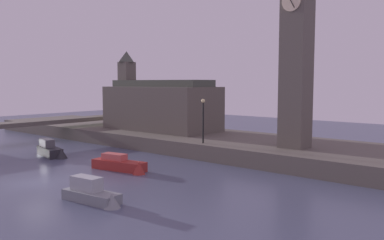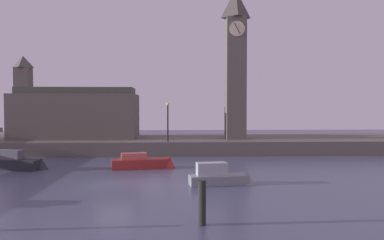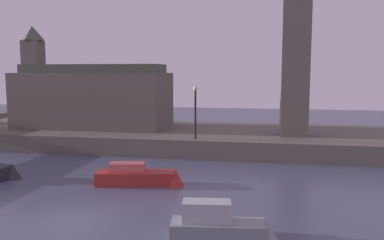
% 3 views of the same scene
% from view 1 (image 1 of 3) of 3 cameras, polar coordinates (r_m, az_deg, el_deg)
% --- Properties ---
extents(ground_plane, '(120.00, 120.00, 0.00)m').
position_cam_1_polar(ground_plane, '(32.02, -20.75, -8.12)').
color(ground_plane, '#474C66').
extents(far_embankment, '(70.00, 12.00, 1.50)m').
position_cam_1_polar(far_embankment, '(44.82, 2.25, -3.05)').
color(far_embankment, '#5B544C').
rests_on(far_embankment, ground).
extents(clock_tower, '(2.46, 2.50, 17.23)m').
position_cam_1_polar(clock_tower, '(37.06, 14.34, 10.02)').
color(clock_tower, '#5B544C').
rests_on(clock_tower, far_embankment).
extents(parliament_hall, '(14.29, 6.61, 9.75)m').
position_cam_1_polar(parliament_hall, '(50.08, -4.56, 2.06)').
color(parliament_hall, '#5B544C').
rests_on(parliament_hall, far_embankment).
extents(streetlamp, '(0.36, 0.36, 4.17)m').
position_cam_1_polar(streetlamp, '(38.52, 1.56, 0.58)').
color(streetlamp, black).
rests_on(streetlamp, far_embankment).
extents(boat_barge_dark, '(4.90, 2.22, 1.68)m').
position_cam_1_polar(boat_barge_dark, '(42.48, -18.94, -3.99)').
color(boat_barge_dark, '#232328').
rests_on(boat_barge_dark, ground).
extents(boat_dinghy_red, '(5.63, 2.20, 1.48)m').
position_cam_1_polar(boat_dinghy_red, '(34.22, -9.61, -6.16)').
color(boat_dinghy_red, maroon).
rests_on(boat_dinghy_red, ground).
extents(boat_cruiser_grey, '(4.63, 1.78, 1.62)m').
position_cam_1_polar(boat_cruiser_grey, '(25.71, -13.39, -10.01)').
color(boat_cruiser_grey, gray).
rests_on(boat_cruiser_grey, ground).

